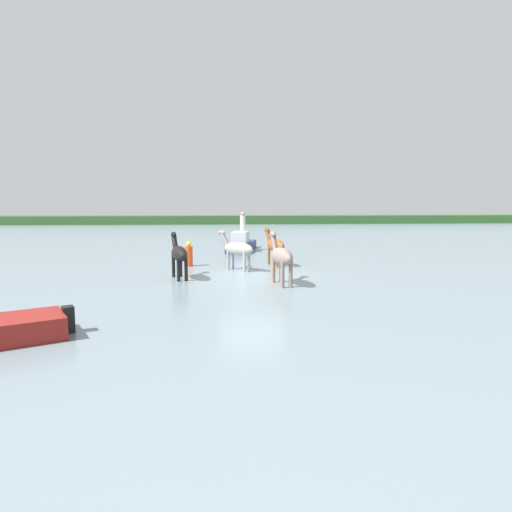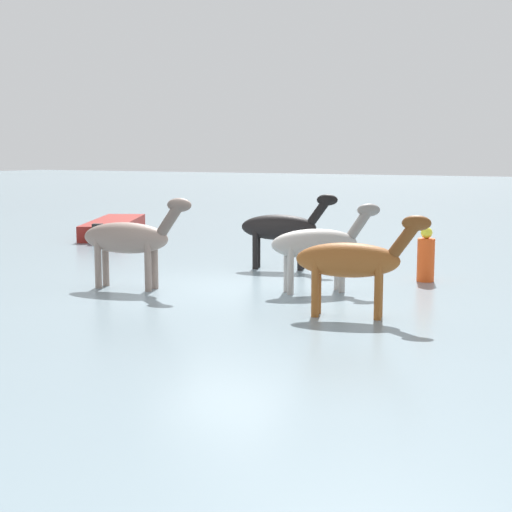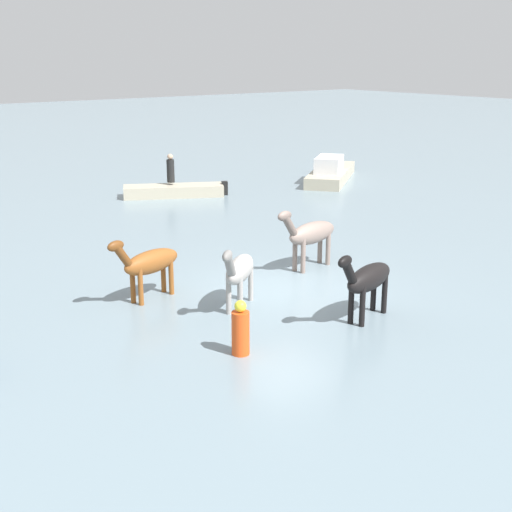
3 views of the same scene
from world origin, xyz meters
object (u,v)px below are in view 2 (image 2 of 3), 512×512
horse_dark_mare (282,228)px  buoy_channel_marker (426,257)px  boat_skiff_near (114,230)px  horse_mid_herd (130,238)px  horse_gray_outer (353,261)px  horse_chestnut_trailing (319,244)px

horse_dark_mare → buoy_channel_marker: horse_dark_mare is taller
buoy_channel_marker → boat_skiff_near: bearing=-110.1°
horse_mid_herd → boat_skiff_near: horse_mid_herd is taller
horse_mid_herd → buoy_channel_marker: 6.10m
horse_dark_mare → horse_gray_outer: (4.13, 3.24, -0.02)m
boat_skiff_near → buoy_channel_marker: (4.16, 11.34, 0.34)m
horse_chestnut_trailing → horse_mid_herd: bearing=162.3°
horse_dark_mare → horse_gray_outer: 5.25m
horse_chestnut_trailing → boat_skiff_near: bearing=107.6°
horse_mid_herd → boat_skiff_near: 10.04m
horse_gray_outer → buoy_channel_marker: 4.00m
buoy_channel_marker → horse_chestnut_trailing: bearing=-35.2°
horse_dark_mare → buoy_channel_marker: bearing=-18.2°
horse_mid_herd → horse_dark_mare: bearing=58.3°
horse_dark_mare → buoy_channel_marker: size_ratio=1.96×
horse_dark_mare → horse_gray_outer: bearing=-67.4°
horse_chestnut_trailing → horse_gray_outer: 2.28m
horse_dark_mare → boat_skiff_near: (-4.00, -7.95, -0.78)m
boat_skiff_near → buoy_channel_marker: buoy_channel_marker is taller
boat_skiff_near → horse_chestnut_trailing: bearing=-149.4°
boat_skiff_near → buoy_channel_marker: bearing=-136.8°
horse_gray_outer → buoy_channel_marker: (-3.97, 0.15, -0.42)m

